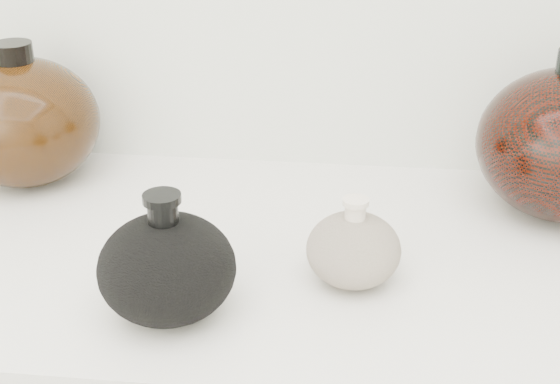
# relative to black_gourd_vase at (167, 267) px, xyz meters

# --- Properties ---
(room) EXTENTS (3.04, 2.42, 2.64)m
(room) POSITION_rel_black_gourd_vase_xyz_m (0.13, -0.54, 0.35)
(room) COLOR #5D5D5D
(room) RESTS_ON ground
(black_gourd_vase) EXTENTS (0.15, 0.15, 0.14)m
(black_gourd_vase) POSITION_rel_black_gourd_vase_xyz_m (0.00, 0.00, 0.00)
(black_gourd_vase) COLOR black
(black_gourd_vase) RESTS_ON display_counter
(cream_gourd_vase) EXTENTS (0.12, 0.12, 0.10)m
(cream_gourd_vase) POSITION_rel_black_gourd_vase_xyz_m (0.18, 0.08, -0.01)
(cream_gourd_vase) COLOR beige
(cream_gourd_vase) RESTS_ON display_counter
(left_round_pot) EXTENTS (0.24, 0.24, 0.19)m
(left_round_pot) POSITION_rel_black_gourd_vase_xyz_m (-0.27, 0.29, 0.03)
(left_round_pot) COLOR black
(left_round_pot) RESTS_ON display_counter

